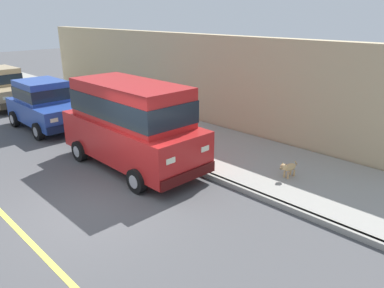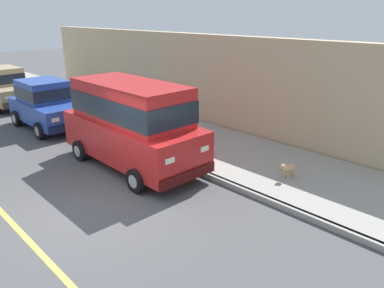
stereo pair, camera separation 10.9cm
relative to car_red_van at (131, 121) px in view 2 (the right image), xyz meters
The scene contains 9 objects.
ground_plane 2.99m from the car_red_van, 147.51° to the right, with size 80.00×80.00×0.00m, color #4C4C4F.
curb 2.17m from the car_red_van, 55.60° to the right, with size 0.16×64.00×0.14m, color gray.
sidewalk 3.38m from the car_red_van, 27.11° to the right, with size 3.60×64.00×0.14m, color #99968E.
lane_centre_line 4.31m from the car_red_van, 159.66° to the right, with size 0.12×57.60×0.01m, color #E0D64C.
car_red_van is the anchor object (origin of this frame).
car_blue_hatchback 5.61m from the car_red_van, 91.25° to the left, with size 1.98×3.81×1.88m.
car_tan_hatchback 10.51m from the car_red_van, 90.46° to the left, with size 2.03×3.85×1.88m.
dog_tan 4.61m from the car_red_van, 59.63° to the right, with size 0.76×0.24×0.49m.
building_facade 6.07m from the car_red_van, 36.47° to the left, with size 0.50×20.00×3.58m, color tan.
Camera 2 is at (-3.62, -7.09, 4.34)m, focal length 34.16 mm.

